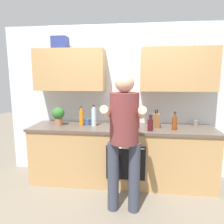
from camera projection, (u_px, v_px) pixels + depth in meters
ground_plane at (121, 181)px, 3.27m from camera, size 12.00×12.00×0.00m
back_wall_unit at (122, 88)px, 3.30m from camera, size 4.00×0.38×2.50m
counter at (121, 155)px, 3.20m from camera, size 2.84×0.67×0.90m
person_standing at (124, 133)px, 2.39m from camera, size 0.49×0.45×1.70m
bottle_water at (94, 117)px, 3.18m from camera, size 0.08×0.08×0.33m
bottle_soy at (122, 116)px, 3.22m from camera, size 0.08×0.08×0.34m
bottle_juice at (81, 118)px, 3.20m from camera, size 0.07×0.07×0.31m
bottle_vinegar at (175, 123)px, 2.93m from camera, size 0.07×0.07×0.27m
bottle_wine at (150, 124)px, 2.89m from camera, size 0.08×0.08×0.23m
cup_tea at (88, 122)px, 3.27m from camera, size 0.09×0.09×0.10m
cup_stoneware at (196, 123)px, 3.18m from camera, size 0.08×0.08×0.09m
cup_coffee at (115, 124)px, 3.12m from camera, size 0.09×0.09×0.10m
knife_block at (156, 120)px, 3.09m from camera, size 0.10×0.14×0.27m
potted_herb at (58, 115)px, 3.22m from camera, size 0.19×0.19×0.29m
grocery_bag_crisps at (131, 124)px, 3.03m from camera, size 0.27×0.25×0.15m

